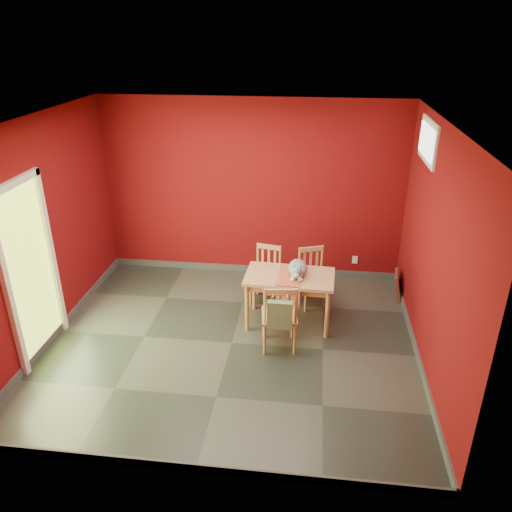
# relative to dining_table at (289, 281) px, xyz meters

# --- Properties ---
(ground) EXTENTS (4.50, 4.50, 0.00)m
(ground) POSITION_rel_dining_table_xyz_m (-0.67, -0.56, -0.62)
(ground) COLOR #2D342D
(ground) RESTS_ON ground
(room_shell) EXTENTS (4.50, 4.50, 4.50)m
(room_shell) POSITION_rel_dining_table_xyz_m (-0.67, -0.56, -0.57)
(room_shell) COLOR #620A0D
(room_shell) RESTS_ON ground
(doorway) EXTENTS (0.06, 1.01, 2.13)m
(doorway) POSITION_rel_dining_table_xyz_m (-2.90, -0.96, 0.51)
(doorway) COLOR #B7D838
(doorway) RESTS_ON ground
(window) EXTENTS (0.05, 0.90, 0.50)m
(window) POSITION_rel_dining_table_xyz_m (1.56, 0.44, 1.73)
(window) COLOR white
(window) RESTS_ON room_shell
(outlet_plate) EXTENTS (0.08, 0.02, 0.12)m
(outlet_plate) POSITION_rel_dining_table_xyz_m (0.93, 1.43, -0.32)
(outlet_plate) COLOR silver
(outlet_plate) RESTS_ON room_shell
(dining_table) EXTENTS (1.15, 0.71, 0.70)m
(dining_table) POSITION_rel_dining_table_xyz_m (0.00, 0.00, 0.00)
(dining_table) COLOR tan
(dining_table) RESTS_ON ground
(table_runner) EXTENTS (0.33, 0.64, 0.32)m
(table_runner) POSITION_rel_dining_table_xyz_m (-0.00, -0.10, 0.04)
(table_runner) COLOR #B5512F
(table_runner) RESTS_ON dining_table
(chair_far_left) EXTENTS (0.45, 0.45, 0.82)m
(chair_far_left) POSITION_rel_dining_table_xyz_m (-0.36, 0.55, -0.20)
(chair_far_left) COLOR tan
(chair_far_left) RESTS_ON ground
(chair_far_right) EXTENTS (0.49, 0.49, 0.82)m
(chair_far_right) POSITION_rel_dining_table_xyz_m (0.30, 0.55, -0.20)
(chair_far_right) COLOR tan
(chair_far_right) RESTS_ON ground
(chair_near) EXTENTS (0.47, 0.47, 0.89)m
(chair_near) POSITION_rel_dining_table_xyz_m (-0.08, -0.58, -0.16)
(chair_near) COLOR tan
(chair_near) RESTS_ON ground
(tote_bag) EXTENTS (0.29, 0.18, 0.41)m
(tote_bag) POSITION_rel_dining_table_xyz_m (-0.06, -0.80, -0.01)
(tote_bag) COLOR #618657
(tote_bag) RESTS_ON chair_near
(cat) EXTENTS (0.33, 0.52, 0.24)m
(cat) POSITION_rel_dining_table_xyz_m (0.09, 0.05, 0.21)
(cat) COLOR slate
(cat) RESTS_ON table_runner
(picture_frame) EXTENTS (0.18, 0.40, 0.39)m
(picture_frame) POSITION_rel_dining_table_xyz_m (1.52, 0.87, -0.42)
(picture_frame) COLOR brown
(picture_frame) RESTS_ON ground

